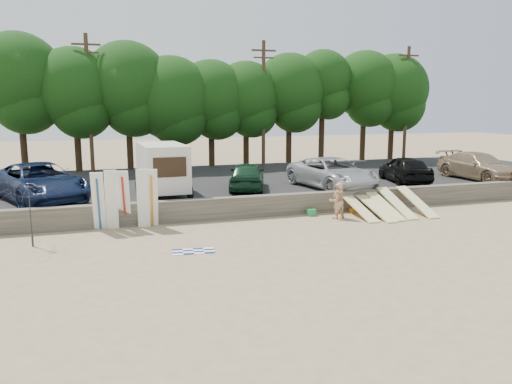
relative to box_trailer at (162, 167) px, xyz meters
The scene contains 27 objects.
ground 9.18m from the box_trailer, 42.07° to the right, with size 120.00×120.00×0.00m, color tan.
seawall 7.45m from the box_trailer, 24.23° to the right, with size 44.00×0.50×1.00m, color #6B6356.
parking_lot 8.22m from the box_trailer, 34.28° to the left, with size 44.00×14.50×0.70m, color #282828.
treeline 13.48m from the box_trailer, 64.15° to the left, with size 33.91×6.26×9.18m.
utility_poles 13.62m from the box_trailer, 49.26° to the left, with size 25.80×0.26×9.00m.
box_trailer is the anchor object (origin of this frame).
car_0 5.73m from the box_trailer, behind, with size 2.98×6.45×1.79m, color #121D3F.
car_1 4.59m from the box_trailer, ahead, with size 1.78×4.43×1.51m, color #133520.
car_2 9.11m from the box_trailer, ahead, with size 2.74×5.95×1.65m, color #A8A9AE.
car_3 14.06m from the box_trailer, ahead, with size 1.86×4.62×1.58m, color black.
car_4 19.02m from the box_trailer, ahead, with size 2.26×5.56×1.61m, color #957B5E.
surfboard_upright_0 4.81m from the box_trailer, 130.84° to the right, with size 0.50×0.06×2.60m, color white.
surfboard_upright_1 4.45m from the box_trailer, 126.02° to the right, with size 0.50×0.06×2.60m, color white.
surfboard_upright_2 4.05m from the box_trailer, 121.50° to the right, with size 0.50×0.06×2.60m, color white.
surfboard_upright_3 3.95m from the box_trailer, 109.61° to the right, with size 0.50×0.06×2.60m, color white.
surfboard_upright_4 3.77m from the box_trailer, 104.56° to the right, with size 0.50×0.06×2.60m, color white.
surfboard_low_0 9.76m from the box_trailer, 27.31° to the right, with size 0.56×3.00×0.07m, color #F1E498.
surfboard_low_1 10.55m from the box_trailer, 26.53° to the right, with size 0.56×3.00×0.07m, color #F1E498.
surfboard_low_2 10.95m from the box_trailer, 24.60° to the right, with size 0.56×3.00×0.07m, color #F1E498.
surfboard_low_3 11.54m from the box_trailer, 22.97° to the right, with size 0.56×3.00×0.07m, color #F1E498.
surfboard_low_4 12.57m from the box_trailer, 21.32° to the right, with size 0.56×3.00×0.07m, color #F1E498.
beachgoer_a 8.77m from the box_trailer, 31.46° to the right, with size 0.62×0.41×1.70m, color tan.
beachgoer_b 8.70m from the box_trailer, 31.04° to the right, with size 0.79×0.61×1.62m, color tan.
cooler 7.66m from the box_trailer, 28.97° to the right, with size 0.38×0.30×0.32m, color #279146.
gear_bag 9.63m from the box_trailer, 22.38° to the right, with size 0.30×0.25×0.22m, color #C96B17.
beach_towel 7.96m from the box_trailer, 89.47° to the right, with size 1.50×1.50×0.00m, color white.
beach_umbrella 7.65m from the box_trailer, 136.76° to the right, with size 2.60×2.66×2.39m, color #22212A.
Camera 1 is at (-9.64, -18.77, 5.18)m, focal length 35.00 mm.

